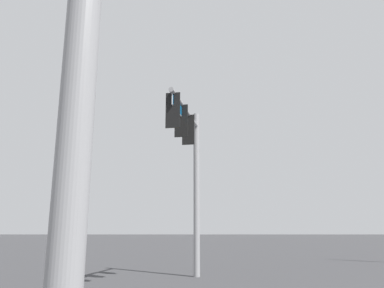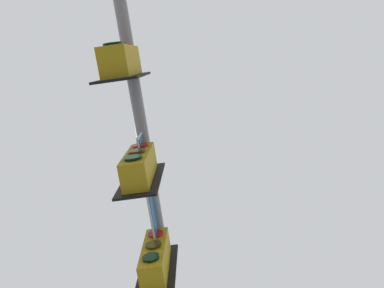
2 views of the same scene
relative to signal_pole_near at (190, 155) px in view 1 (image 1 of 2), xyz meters
name	(u,v)px [view 1 (image 1 of 2)]	position (x,y,z in m)	size (l,w,h in m)	color
signal_pole_near	(190,155)	(0.00, 0.00, 0.00)	(4.91, 1.27, 7.36)	gray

